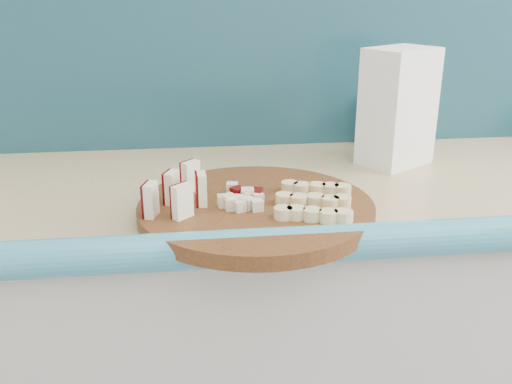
{
  "coord_description": "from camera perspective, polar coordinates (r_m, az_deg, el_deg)",
  "views": [
    {
      "loc": [
        -0.53,
        0.4,
        1.3
      ],
      "look_at": [
        -0.42,
        1.32,
        0.96
      ],
      "focal_mm": 40.0,
      "sensor_mm": 36.0,
      "label": 1
    }
  ],
  "objects": [
    {
      "name": "kitchen_counter",
      "position": [
        1.52,
        19.52,
        -14.62
      ],
      "size": [
        2.2,
        0.63,
        0.91
      ],
      "color": "beige",
      "rests_on": "ground"
    },
    {
      "name": "backsplash",
      "position": [
        1.53,
        17.97,
        14.23
      ],
      "size": [
        2.2,
        0.02,
        0.5
      ],
      "primitive_type": "cube",
      "color": "teal",
      "rests_on": "kitchen_counter"
    },
    {
      "name": "cutting_board",
      "position": [
        1.0,
        -0.0,
        -1.76
      ],
      "size": [
        0.51,
        0.51,
        0.03
      ],
      "primitive_type": "cylinder",
      "rotation": [
        0.0,
        0.0,
        -0.27
      ],
      "color": "#451F0E",
      "rests_on": "kitchen_counter"
    },
    {
      "name": "apple_wedges",
      "position": [
        0.98,
        -7.7,
        0.17
      ],
      "size": [
        0.11,
        0.16,
        0.06
      ],
      "color": "#F9EFC7",
      "rests_on": "cutting_board"
    },
    {
      "name": "apple_chunks",
      "position": [
        1.0,
        -1.48,
        -0.43
      ],
      "size": [
        0.07,
        0.07,
        0.02
      ],
      "color": "beige",
      "rests_on": "cutting_board"
    },
    {
      "name": "banana_slices",
      "position": [
        0.98,
        5.84,
        -0.88
      ],
      "size": [
        0.16,
        0.18,
        0.02
      ],
      "color": "beige",
      "rests_on": "cutting_board"
    },
    {
      "name": "flour_bag",
      "position": [
        1.3,
        14.0,
        8.23
      ],
      "size": [
        0.18,
        0.17,
        0.26
      ],
      "primitive_type": "cube",
      "rotation": [
        0.0,
        0.0,
        0.56
      ],
      "color": "white",
      "rests_on": "kitchen_counter"
    },
    {
      "name": "canister",
      "position": [
        1.48,
        12.67,
        7.24
      ],
      "size": [
        0.08,
        0.08,
        0.13
      ],
      "rotation": [
        0.0,
        0.0,
        0.05
      ],
      "color": "white",
      "rests_on": "kitchen_counter"
    }
  ]
}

